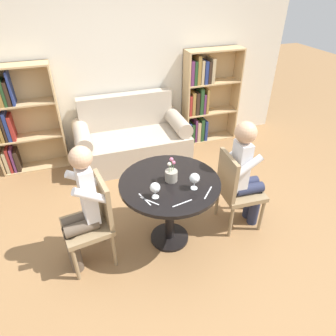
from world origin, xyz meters
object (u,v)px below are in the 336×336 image
bookshelf_right (203,98)px  chair_left (94,219)px  person_right (246,173)px  flower_vase (171,174)px  wine_glass_right (195,179)px  person_left (81,209)px  bookshelf_left (15,119)px  chair_right (236,188)px  wine_glass_left (155,188)px  couch (132,140)px

bookshelf_right → chair_left: (-1.97, -1.96, -0.22)m
person_right → flower_vase: person_right is taller
flower_vase → wine_glass_right: bearing=-49.7°
person_left → flower_vase: (0.84, 0.03, 0.16)m
person_right → flower_vase: bearing=91.6°
flower_vase → person_left: bearing=-178.0°
bookshelf_left → flower_vase: (1.49, -1.96, 0.06)m
chair_right → flower_vase: flower_vase is taller
bookshelf_left → person_right: bearing=-40.8°
person_right → wine_glass_right: person_right is taller
chair_left → flower_vase: 0.82m
person_right → wine_glass_left: person_right is taller
couch → chair_left: bearing=-113.4°
bookshelf_right → chair_left: bearing=-135.2°
couch → bookshelf_right: 1.33m
flower_vase → couch: bearing=90.7°
bookshelf_right → person_left: size_ratio=1.15×
couch → person_right: (0.82, -1.71, 0.36)m
chair_left → flower_vase: size_ratio=3.62×
person_right → wine_glass_right: (-0.65, -0.16, 0.19)m
bookshelf_left → person_left: (0.65, -1.98, -0.10)m
couch → chair_left: size_ratio=1.77×
person_left → bookshelf_right: bearing=125.8°
bookshelf_right → wine_glass_right: size_ratio=9.12×
couch → chair_left: 1.86m
chair_left → person_right: size_ratio=0.72×
bookshelf_left → wine_glass_left: 2.50m
chair_left → wine_glass_left: (0.54, -0.18, 0.35)m
person_right → wine_glass_right: 0.69m
person_right → flower_vase: (-0.80, 0.02, 0.15)m
chair_left → couch: bearing=148.5°
wine_glass_left → wine_glass_right: bearing=1.1°
couch → chair_right: bearing=-66.7°
bookshelf_right → wine_glass_right: 2.39m
bookshelf_right → wine_glass_right: bearing=-116.5°
chair_right → wine_glass_left: bearing=103.8°
bookshelf_right → chair_left: 2.79m
chair_left → chair_right: (1.47, -0.01, 0.00)m
person_left → wine_glass_right: (1.00, -0.15, 0.20)m
chair_right → couch: bearing=26.4°
wine_glass_right → bookshelf_left: bearing=127.6°
wine_glass_left → wine_glass_right: 0.37m
couch → flower_vase: bearing=-89.3°
bookshelf_left → couch: bearing=-10.3°
wine_glass_left → person_left: bearing=165.8°
chair_left → wine_glass_left: bearing=63.4°
chair_right → person_right: bearing=-92.1°
chair_right → wine_glass_right: 0.69m
bookshelf_left → person_left: bearing=-71.8°
person_right → chair_right: bearing=87.9°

